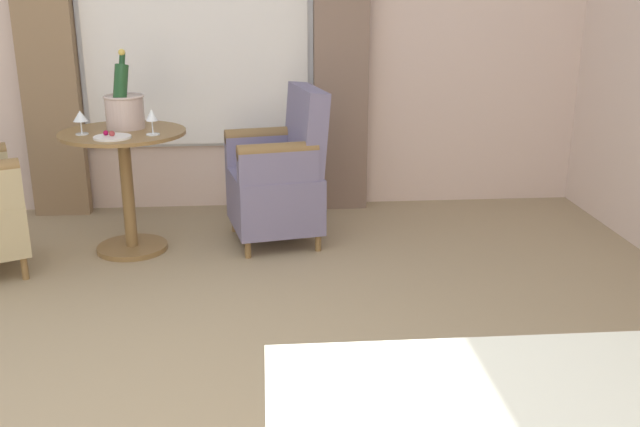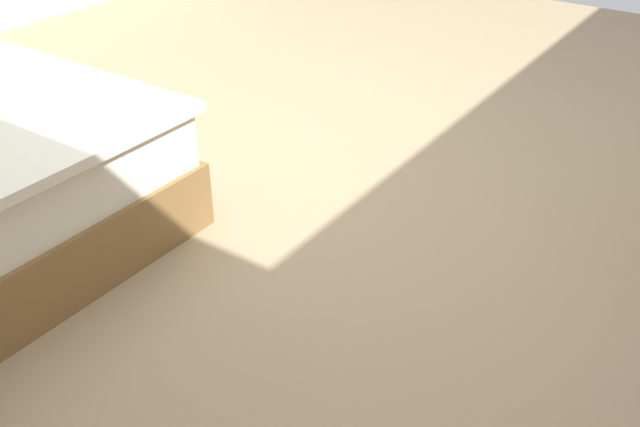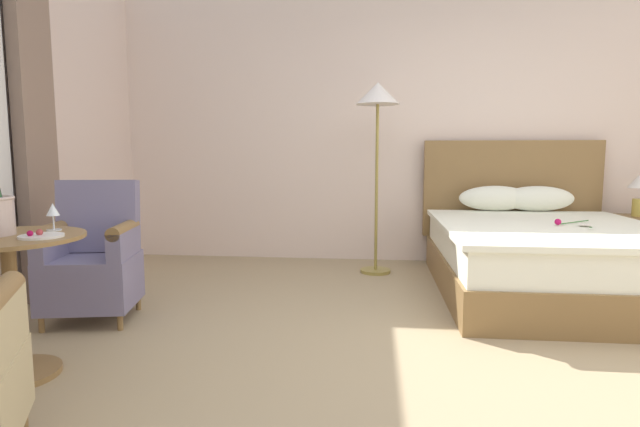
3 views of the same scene
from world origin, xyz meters
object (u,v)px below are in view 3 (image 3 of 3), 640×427
armchair_by_window (93,260)px  side_table_round (11,289)px  nightstand (638,246)px  bed (542,252)px  snack_plate (41,236)px  wine_glass_near_edge (53,212)px  floor_lamp_brass (378,109)px

armchair_by_window → side_table_round: bearing=-83.6°
nightstand → armchair_by_window: size_ratio=0.58×
bed → snack_plate: size_ratio=10.89×
nightstand → wine_glass_near_edge: 4.73m
snack_plate → armchair_by_window: (-0.29, 0.90, -0.32)m
bed → wine_glass_near_edge: size_ratio=15.21×
wine_glass_near_edge → floor_lamp_brass: bearing=53.1°
side_table_round → snack_plate: size_ratio=3.57×
armchair_by_window → nightstand: bearing=21.6°
side_table_round → snack_plate: bearing=-6.1°
side_table_round → wine_glass_near_edge: size_ratio=4.98×
bed → side_table_round: 3.65m
floor_lamp_brass → bed: bearing=-20.6°
wine_glass_near_edge → side_table_round: bearing=-122.6°
bed → wine_glass_near_edge: 3.48m
nightstand → floor_lamp_brass: size_ratio=0.31×
floor_lamp_brass → wine_glass_near_edge: floor_lamp_brass is taller
nightstand → snack_plate: snack_plate is taller
side_table_round → armchair_by_window: 0.88m
nightstand → armchair_by_window: bearing=-158.4°
floor_lamp_brass → wine_glass_near_edge: (-1.66, -2.22, -0.70)m
nightstand → floor_lamp_brass: 2.69m
bed → armchair_by_window: bed is taller
side_table_round → wine_glass_near_edge: wine_glass_near_edge is taller
bed → nightstand: bearing=31.8°
side_table_round → snack_plate: 0.33m
armchair_by_window → snack_plate: bearing=-72.2°
side_table_round → bed: bearing=31.6°
bed → armchair_by_window: size_ratio=2.33×
nightstand → wine_glass_near_edge: (-4.05, -2.38, 0.53)m
snack_plate → armchair_by_window: 1.00m
bed → side_table_round: bearing=-148.4°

